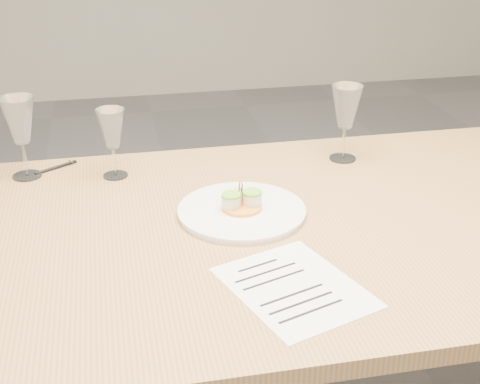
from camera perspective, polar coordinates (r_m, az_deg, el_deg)
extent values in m
cube|color=#AD7F4B|center=(1.55, 0.39, -3.56)|extent=(2.40, 1.00, 0.04)
cylinder|color=white|center=(1.59, 0.15, -1.70)|extent=(0.30, 0.30, 0.01)
cylinder|color=white|center=(1.59, 0.15, -1.51)|extent=(0.31, 0.31, 0.01)
cylinder|color=#FF9C30|center=(1.58, 0.15, -1.32)|extent=(0.10, 0.10, 0.01)
cylinder|color=beige|center=(1.57, -0.76, -0.82)|extent=(0.05, 0.05, 0.03)
cylinder|color=beige|center=(1.58, 1.04, -0.58)|extent=(0.05, 0.05, 0.03)
cylinder|color=#88C637|center=(1.56, -0.76, -0.26)|extent=(0.05, 0.05, 0.01)
cylinder|color=#88C637|center=(1.58, 1.05, -0.03)|extent=(0.05, 0.05, 0.01)
cylinder|color=#D3D170|center=(1.56, 2.64, -2.05)|extent=(0.05, 0.05, 0.00)
cube|color=white|center=(1.33, 4.68, -8.09)|extent=(0.31, 0.35, 0.00)
cube|color=black|center=(1.39, 1.53, -6.29)|extent=(0.09, 0.04, 0.00)
cube|color=black|center=(1.37, 2.22, -6.88)|extent=(0.14, 0.05, 0.00)
cube|color=black|center=(1.35, 2.94, -7.48)|extent=(0.14, 0.05, 0.00)
cube|color=black|center=(1.30, 4.46, -8.75)|extent=(0.14, 0.05, 0.00)
cube|color=black|center=(1.28, 5.26, -9.41)|extent=(0.14, 0.05, 0.00)
cube|color=black|center=(1.26, 6.09, -10.09)|extent=(0.14, 0.05, 0.00)
cylinder|color=black|center=(1.91, -15.43, 2.04)|extent=(0.11, 0.08, 0.01)
cube|color=silver|center=(1.92, -14.30, 2.57)|extent=(0.02, 0.02, 0.00)
cylinder|color=white|center=(1.88, -17.68, 1.34)|extent=(0.08, 0.08, 0.00)
cylinder|color=white|center=(1.86, -17.88, 2.72)|extent=(0.01, 0.01, 0.09)
cone|color=white|center=(1.83, -18.33, 5.83)|extent=(0.09, 0.09, 0.12)
cylinder|color=white|center=(1.83, -10.57, 1.40)|extent=(0.07, 0.07, 0.00)
cylinder|color=white|center=(1.81, -10.68, 2.62)|extent=(0.01, 0.01, 0.08)
cone|color=white|center=(1.78, -10.91, 5.35)|extent=(0.08, 0.08, 0.10)
cylinder|color=white|center=(1.93, 8.74, 2.86)|extent=(0.08, 0.08, 0.00)
cylinder|color=white|center=(1.91, 8.84, 4.19)|extent=(0.01, 0.01, 0.09)
cone|color=white|center=(1.87, 9.05, 7.20)|extent=(0.09, 0.09, 0.12)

